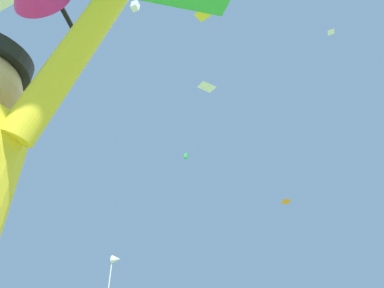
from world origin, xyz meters
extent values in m
cylinder|color=yellow|center=(0.35, -0.10, 1.61)|extent=(0.29, 0.13, 0.62)
pyramid|color=white|center=(-0.59, 8.38, 8.59)|extent=(0.70, 0.70, 0.27)
cube|color=green|center=(-7.91, 33.74, 18.08)|extent=(0.51, 0.57, 0.82)
cube|color=white|center=(-6.62, 12.06, 20.76)|extent=(0.57, 0.65, 0.88)
pyramid|color=white|center=(7.70, 15.56, 18.06)|extent=(0.61, 0.61, 0.18)
pyramid|color=yellow|center=(-1.26, 11.73, 17.71)|extent=(1.13, 1.12, 0.23)
pyramid|color=orange|center=(3.97, 28.46, 9.22)|extent=(1.10, 1.06, 0.46)
cone|color=white|center=(-3.80, 8.42, 1.97)|extent=(0.28, 0.24, 0.24)
camera|label=1|loc=(0.83, -0.61, 0.98)|focal=26.05mm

